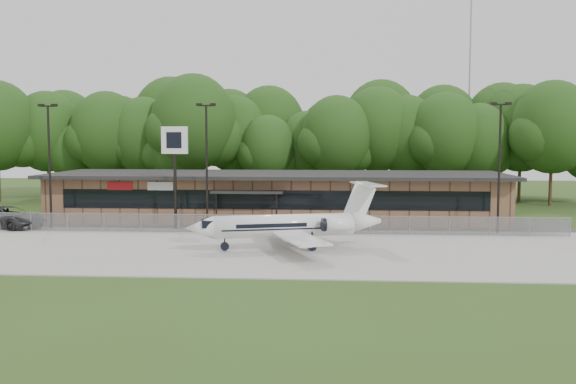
# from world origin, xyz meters

# --- Properties ---
(ground) EXTENTS (160.00, 160.00, 0.00)m
(ground) POSITION_xyz_m (0.00, 0.00, 0.00)
(ground) COLOR #354719
(ground) RESTS_ON ground
(apron) EXTENTS (64.00, 18.00, 0.08)m
(apron) POSITION_xyz_m (0.00, 8.00, 0.04)
(apron) COLOR #9E9B93
(apron) RESTS_ON ground
(parking_lot) EXTENTS (50.00, 9.00, 0.06)m
(parking_lot) POSITION_xyz_m (0.00, 19.50, 0.03)
(parking_lot) COLOR #383835
(parking_lot) RESTS_ON ground
(terminal) EXTENTS (41.00, 11.65, 4.30)m
(terminal) POSITION_xyz_m (-0.00, 23.94, 2.18)
(terminal) COLOR brown
(terminal) RESTS_ON ground
(fence) EXTENTS (46.00, 0.04, 1.52)m
(fence) POSITION_xyz_m (0.00, 15.00, 0.78)
(fence) COLOR gray
(fence) RESTS_ON ground
(treeline) EXTENTS (72.00, 12.00, 15.00)m
(treeline) POSITION_xyz_m (0.00, 42.00, 7.50)
(treeline) COLOR #153B12
(treeline) RESTS_ON ground
(radio_mast) EXTENTS (0.20, 0.20, 25.00)m
(radio_mast) POSITION_xyz_m (22.00, 48.00, 12.50)
(radio_mast) COLOR gray
(radio_mast) RESTS_ON ground
(light_pole_left) EXTENTS (1.55, 0.30, 10.23)m
(light_pole_left) POSITION_xyz_m (-18.00, 16.50, 5.98)
(light_pole_left) COLOR black
(light_pole_left) RESTS_ON ground
(light_pole_mid) EXTENTS (1.55, 0.30, 10.23)m
(light_pole_mid) POSITION_xyz_m (-5.00, 16.50, 5.98)
(light_pole_mid) COLOR black
(light_pole_mid) RESTS_ON ground
(light_pole_right) EXTENTS (1.55, 0.30, 10.23)m
(light_pole_right) POSITION_xyz_m (18.00, 16.50, 5.98)
(light_pole_right) COLOR black
(light_pole_right) RESTS_ON ground
(business_jet) EXTENTS (13.32, 11.96, 4.52)m
(business_jet) POSITION_xyz_m (2.34, 8.05, 1.62)
(business_jet) COLOR white
(business_jet) RESTS_ON ground
(suv) EXTENTS (7.16, 5.12, 1.81)m
(suv) POSITION_xyz_m (-21.73, 16.56, 0.91)
(suv) COLOR #343437
(suv) RESTS_ON ground
(pole_sign) EXTENTS (2.21, 0.56, 8.40)m
(pole_sign) POSITION_xyz_m (-7.67, 16.79, 6.43)
(pole_sign) COLOR black
(pole_sign) RESTS_ON ground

